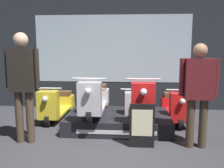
% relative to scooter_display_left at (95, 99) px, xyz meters
% --- Properties ---
extents(ground_plane, '(30.00, 30.00, 0.00)m').
position_rel_scooter_display_left_xyz_m(ground_plane, '(0.21, -1.49, -0.59)').
color(ground_plane, '#38383D').
extents(shop_wall_back, '(7.19, 0.09, 3.20)m').
position_rel_scooter_display_left_xyz_m(shop_wall_back, '(0.21, 1.70, 1.01)').
color(shop_wall_back, '#23282D').
rests_on(shop_wall_back, ground_plane).
extents(display_platform, '(2.01, 1.27, 0.29)m').
position_rel_scooter_display_left_xyz_m(display_platform, '(0.45, 0.04, -0.45)').
color(display_platform, black).
rests_on(display_platform, ground_plane).
extents(scooter_display_left, '(0.57, 1.68, 0.80)m').
position_rel_scooter_display_left_xyz_m(scooter_display_left, '(0.00, 0.00, 0.00)').
color(scooter_display_left, black).
rests_on(scooter_display_left, display_platform).
extents(scooter_display_right, '(0.57, 1.68, 0.80)m').
position_rel_scooter_display_left_xyz_m(scooter_display_right, '(0.91, 0.00, 0.00)').
color(scooter_display_right, black).
rests_on(scooter_display_right, display_platform).
extents(scooter_backrow_0, '(0.57, 1.68, 0.80)m').
position_rel_scooter_display_left_xyz_m(scooter_backrow_0, '(-0.96, 0.66, -0.29)').
color(scooter_backrow_0, black).
rests_on(scooter_backrow_0, ground_plane).
extents(scooter_backrow_1, '(0.57, 1.68, 0.80)m').
position_rel_scooter_display_left_xyz_m(scooter_backrow_1, '(-0.09, 0.66, -0.29)').
color(scooter_backrow_1, black).
rests_on(scooter_backrow_1, ground_plane).
extents(scooter_backrow_2, '(0.57, 1.68, 0.80)m').
position_rel_scooter_display_left_xyz_m(scooter_backrow_2, '(0.79, 0.66, -0.29)').
color(scooter_backrow_2, black).
rests_on(scooter_backrow_2, ground_plane).
extents(scooter_backrow_3, '(0.57, 1.68, 0.80)m').
position_rel_scooter_display_left_xyz_m(scooter_backrow_3, '(1.66, 0.66, -0.29)').
color(scooter_backrow_3, black).
rests_on(scooter_backrow_3, ground_plane).
extents(person_left_browsing, '(0.57, 0.24, 1.84)m').
position_rel_scooter_display_left_xyz_m(person_left_browsing, '(-1.07, -0.81, 0.50)').
color(person_left_browsing, '#473828').
rests_on(person_left_browsing, ground_plane).
extents(person_right_browsing, '(0.60, 0.25, 1.66)m').
position_rel_scooter_display_left_xyz_m(person_right_browsing, '(1.75, -0.81, 0.39)').
color(person_right_browsing, '#473828').
rests_on(person_right_browsing, ground_plane).
extents(price_sign_board, '(0.40, 0.04, 0.72)m').
position_rel_scooter_display_left_xyz_m(price_sign_board, '(0.89, -0.89, -0.23)').
color(price_sign_board, black).
rests_on(price_sign_board, ground_plane).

